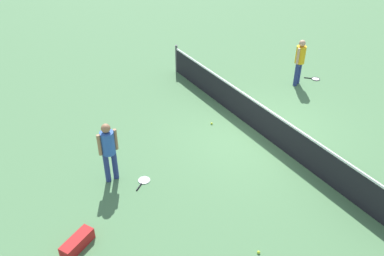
{
  "coord_description": "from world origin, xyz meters",
  "views": [
    {
      "loc": [
        7.65,
        -7.2,
        7.09
      ],
      "look_at": [
        -0.21,
        -2.3,
        0.9
      ],
      "focal_mm": 38.9,
      "sensor_mm": 36.0,
      "label": 1
    }
  ],
  "objects": [
    {
      "name": "court_net",
      "position": [
        0.0,
        0.0,
        0.5
      ],
      "size": [
        10.09,
        0.09,
        1.07
      ],
      "color": "#4C4C51",
      "rests_on": "ground_plane"
    },
    {
      "name": "tennis_ball_by_net",
      "position": [
        3.45,
        -2.92,
        0.03
      ],
      "size": [
        0.07,
        0.07,
        0.07
      ],
      "primitive_type": "sphere",
      "color": "#C6E033",
      "rests_on": "ground_plane"
    },
    {
      "name": "player_far_side",
      "position": [
        -1.78,
        3.16,
        1.01
      ],
      "size": [
        0.44,
        0.52,
        1.7
      ],
      "color": "navy",
      "rests_on": "ground_plane"
    },
    {
      "name": "tennis_racket_near_player",
      "position": [
        0.08,
        -3.95,
        0.01
      ],
      "size": [
        0.49,
        0.57,
        0.03
      ],
      "color": "white",
      "rests_on": "ground_plane"
    },
    {
      "name": "equipment_bag",
      "position": [
        1.26,
        -6.07,
        0.14
      ],
      "size": [
        0.63,
        0.84,
        0.28
      ],
      "color": "#B21E1E",
      "rests_on": "ground_plane"
    },
    {
      "name": "tennis_ball_midcourt",
      "position": [
        -1.2,
        -0.96,
        0.03
      ],
      "size": [
        0.07,
        0.07,
        0.07
      ],
      "primitive_type": "sphere",
      "color": "#C6E033",
      "rests_on": "ground_plane"
    },
    {
      "name": "tennis_racket_far_player",
      "position": [
        -1.71,
        4.05,
        0.01
      ],
      "size": [
        0.54,
        0.53,
        0.03
      ],
      "color": "black",
      "rests_on": "ground_plane"
    },
    {
      "name": "player_near_side",
      "position": [
        -0.42,
        -4.59,
        1.01
      ],
      "size": [
        0.35,
        0.52,
        1.7
      ],
      "color": "navy",
      "rests_on": "ground_plane"
    },
    {
      "name": "tennis_ball_near_player",
      "position": [
        -1.57,
        -4.06,
        0.03
      ],
      "size": [
        0.07,
        0.07,
        0.07
      ],
      "primitive_type": "sphere",
      "color": "#C6E033",
      "rests_on": "ground_plane"
    },
    {
      "name": "ground_plane",
      "position": [
        0.0,
        0.0,
        0.0
      ],
      "size": [
        40.0,
        40.0,
        0.0
      ],
      "primitive_type": "plane",
      "color": "#4C7A4C"
    }
  ]
}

